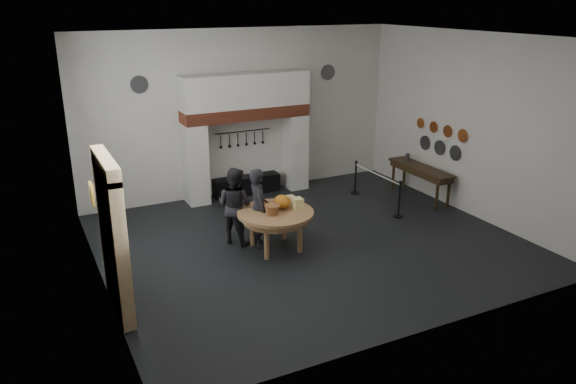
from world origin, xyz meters
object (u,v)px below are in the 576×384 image
work_table (276,213)px  visitor_near (258,208)px  side_table (421,168)px  barrier_post_near (399,200)px  iron_range (247,185)px  barrier_post_far (356,178)px  visitor_far (235,206)px

work_table → visitor_near: 0.42m
visitor_near → side_table: visitor_near is taller
visitor_near → side_table: 5.27m
work_table → visitor_near: visitor_near is taller
side_table → barrier_post_near: (-1.36, -0.90, -0.42)m
side_table → barrier_post_near: 1.69m
iron_range → barrier_post_far: barrier_post_far is taller
side_table → visitor_far: bearing=-174.9°
visitor_near → barrier_post_near: (3.83, 0.00, -0.44)m
work_table → barrier_post_near: bearing=5.2°
iron_range → barrier_post_near: 4.34m
iron_range → visitor_near: visitor_near is taller
work_table → side_table: 5.08m
work_table → barrier_post_far: size_ratio=1.85×
barrier_post_near → visitor_near: bearing=-180.0°
work_table → barrier_post_near: (3.57, 0.33, -0.39)m
iron_range → side_table: side_table is taller
barrier_post_near → barrier_post_far: bearing=90.0°
iron_range → barrier_post_near: barrier_post_near is taller
side_table → barrier_post_far: size_ratio=2.44×
visitor_near → barrier_post_far: 4.34m
iron_range → work_table: (-0.83, -3.69, 0.59)m
visitor_far → barrier_post_near: size_ratio=1.95×
work_table → visitor_near: (-0.26, 0.33, 0.05)m
visitor_far → barrier_post_far: 4.54m
barrier_post_far → side_table: bearing=-38.9°
side_table → barrier_post_far: 1.80m
visitor_far → side_table: (5.60, 0.50, -0.01)m
barrier_post_far → visitor_near: bearing=-152.4°
iron_range → barrier_post_near: bearing=-50.9°
side_table → work_table: bearing=-166.1°
iron_range → barrier_post_far: 3.06m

